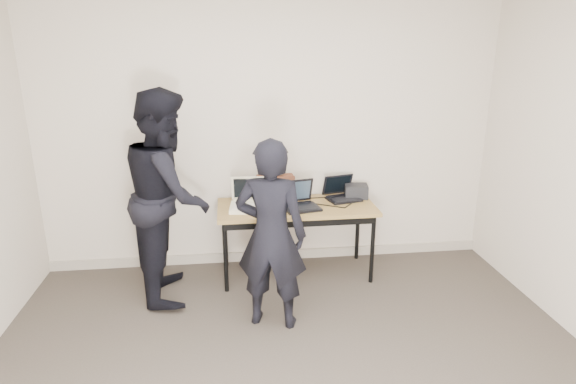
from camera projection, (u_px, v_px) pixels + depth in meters
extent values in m
cube|color=beige|center=(270.00, 133.00, 4.75)|extent=(4.50, 0.05, 2.70)
cube|color=olive|center=(296.00, 207.00, 4.61)|extent=(1.50, 0.66, 0.03)
cylinder|color=black|center=(226.00, 257.00, 4.38)|extent=(0.04, 0.04, 0.68)
cylinder|color=black|center=(372.00, 249.00, 4.55)|extent=(0.04, 0.04, 0.68)
cylinder|color=black|center=(225.00, 235.00, 4.88)|extent=(0.04, 0.04, 0.68)
cylinder|color=black|center=(358.00, 228.00, 5.05)|extent=(0.04, 0.04, 0.68)
cube|color=black|center=(301.00, 224.00, 4.35)|extent=(1.40, 0.03, 0.06)
cube|color=beige|center=(249.00, 207.00, 4.49)|extent=(0.37, 0.32, 0.04)
cube|color=beige|center=(248.00, 206.00, 4.45)|extent=(0.29, 0.18, 0.01)
cube|color=beige|center=(249.00, 188.00, 4.61)|extent=(0.35, 0.09, 0.24)
cube|color=black|center=(249.00, 188.00, 4.60)|extent=(0.30, 0.07, 0.19)
cube|color=beige|center=(249.00, 200.00, 4.62)|extent=(0.31, 0.05, 0.02)
cube|color=black|center=(302.00, 208.00, 4.50)|extent=(0.37, 0.31, 0.02)
cube|color=black|center=(303.00, 208.00, 4.47)|extent=(0.29, 0.19, 0.01)
cube|color=black|center=(296.00, 191.00, 4.60)|extent=(0.33, 0.14, 0.23)
cube|color=#26333F|center=(296.00, 191.00, 4.59)|extent=(0.29, 0.11, 0.19)
cube|color=black|center=(297.00, 203.00, 4.61)|extent=(0.29, 0.08, 0.02)
cube|color=black|center=(344.00, 199.00, 4.75)|extent=(0.36, 0.29, 0.02)
cube|color=black|center=(345.00, 199.00, 4.72)|extent=(0.28, 0.18, 0.01)
cube|color=black|center=(337.00, 184.00, 4.84)|extent=(0.32, 0.15, 0.21)
cube|color=black|center=(338.00, 184.00, 4.84)|extent=(0.27, 0.12, 0.17)
cube|color=black|center=(339.00, 195.00, 4.85)|extent=(0.27, 0.08, 0.02)
cube|color=#562916|center=(275.00, 188.00, 4.75)|extent=(0.37, 0.18, 0.24)
cube|color=#562916|center=(276.00, 179.00, 4.66)|extent=(0.36, 0.09, 0.07)
cube|color=#562916|center=(291.00, 189.00, 4.78)|extent=(0.02, 0.10, 0.02)
ellipsoid|color=white|center=(278.00, 171.00, 4.71)|extent=(0.14, 0.11, 0.08)
cube|color=black|center=(356.00, 191.00, 4.82)|extent=(0.25, 0.22, 0.13)
cube|color=black|center=(275.00, 211.00, 4.40)|extent=(0.08, 0.06, 0.03)
cube|color=black|center=(312.00, 198.00, 4.81)|extent=(0.25, 0.01, 0.01)
cube|color=black|center=(351.00, 204.00, 4.63)|extent=(0.17, 0.21, 0.01)
cube|color=black|center=(328.00, 205.00, 4.59)|extent=(0.29, 0.18, 0.01)
cube|color=black|center=(252.00, 206.00, 4.57)|extent=(0.24, 0.24, 0.01)
cube|color=silver|center=(297.00, 210.00, 4.48)|extent=(0.19, 0.17, 0.01)
imported|color=black|center=(271.00, 235.00, 3.76)|extent=(0.65, 0.52, 1.55)
imported|color=black|center=(168.00, 195.00, 4.22)|extent=(0.77, 0.95, 1.86)
cube|color=#A49988|center=(272.00, 255.00, 5.11)|extent=(4.50, 0.03, 0.10)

